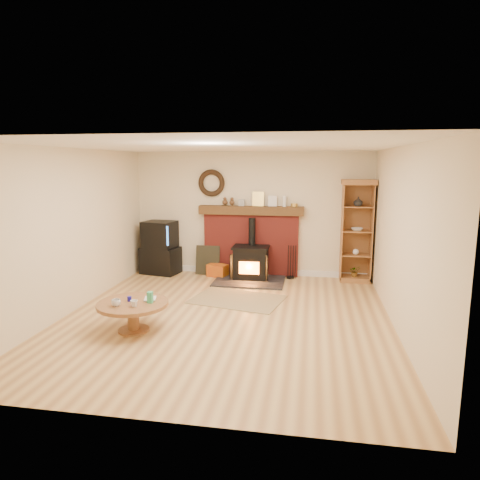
% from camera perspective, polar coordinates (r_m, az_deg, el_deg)
% --- Properties ---
extents(ground, '(5.50, 5.50, 0.00)m').
position_cam_1_polar(ground, '(6.73, -1.89, -10.35)').
color(ground, '#A97946').
rests_on(ground, ground).
extents(room_shell, '(5.02, 5.52, 2.61)m').
position_cam_1_polar(room_shell, '(6.43, -1.97, 4.45)').
color(room_shell, beige).
rests_on(room_shell, ground).
extents(chimney_breast, '(2.20, 0.22, 1.78)m').
position_cam_1_polar(chimney_breast, '(9.06, 1.46, 0.28)').
color(chimney_breast, maroon).
rests_on(chimney_breast, ground).
extents(wood_stove, '(1.40, 1.00, 1.25)m').
position_cam_1_polar(wood_stove, '(8.76, 1.42, -3.18)').
color(wood_stove, black).
rests_on(wood_stove, ground).
extents(area_rug, '(1.73, 1.36, 0.01)m').
position_cam_1_polar(area_rug, '(7.58, -0.37, -7.91)').
color(area_rug, brown).
rests_on(area_rug, ground).
extents(tv_unit, '(0.86, 0.68, 1.14)m').
position_cam_1_polar(tv_unit, '(9.40, -10.60, -1.13)').
color(tv_unit, black).
rests_on(tv_unit, ground).
extents(curio_cabinet, '(0.66, 0.47, 2.05)m').
position_cam_1_polar(curio_cabinet, '(8.87, 15.26, 1.17)').
color(curio_cabinet, '#986431').
rests_on(curio_cabinet, ground).
extents(firelog_box, '(0.48, 0.38, 0.26)m').
position_cam_1_polar(firelog_box, '(9.06, -2.98, -4.07)').
color(firelog_box, orange).
rests_on(firelog_box, ground).
extents(leaning_painting, '(0.52, 0.14, 0.62)m').
position_cam_1_polar(leaning_painting, '(9.22, -4.32, -2.68)').
color(leaning_painting, black).
rests_on(leaning_painting, ground).
extents(fire_tools, '(0.19, 0.16, 0.70)m').
position_cam_1_polar(fire_tools, '(8.95, 6.80, -4.14)').
color(fire_tools, black).
rests_on(fire_tools, ground).
extents(coffee_table, '(1.00, 1.00, 0.59)m').
position_cam_1_polar(coffee_table, '(6.30, -14.09, -8.76)').
color(coffee_table, brown).
rests_on(coffee_table, ground).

